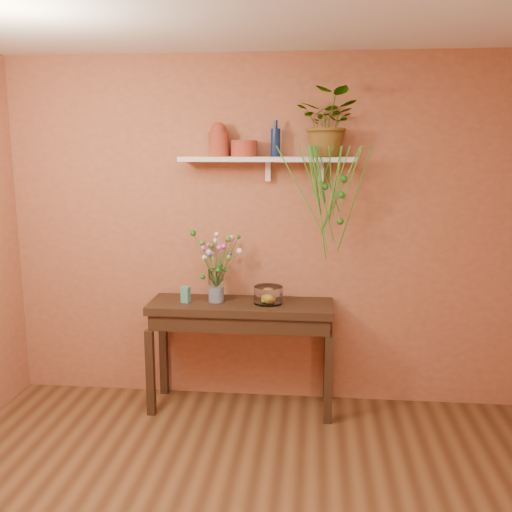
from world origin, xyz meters
name	(u,v)px	position (x,y,z in m)	size (l,w,h in m)	color
room	(221,300)	(0.00, 0.00, 1.35)	(4.04, 4.04, 2.70)	brown
sideboard	(241,318)	(-0.13, 1.76, 0.72)	(1.39, 0.45, 0.85)	#352216
wall_shelf	(269,160)	(0.06, 1.87, 1.92)	(1.30, 0.24, 0.19)	white
terracotta_jug	(219,140)	(-0.32, 1.89, 2.06)	(0.19, 0.19, 0.25)	#983422
terracotta_pot	(244,148)	(-0.12, 1.89, 2.00)	(0.20, 0.20, 0.12)	#983422
blue_bottle	(276,142)	(0.11, 1.90, 2.05)	(0.09, 0.09, 0.27)	#0E1F45
spider_plant	(329,123)	(0.50, 1.86, 2.18)	(0.44, 0.38, 0.49)	#1C6E18
plant_fronds	(331,190)	(0.52, 1.72, 1.70)	(0.67, 0.31, 0.82)	#1C6E18
glass_vase	(216,288)	(-0.33, 1.77, 0.95)	(0.12, 0.12, 0.25)	white
bouquet	(217,253)	(-0.32, 1.79, 1.22)	(0.40, 0.43, 0.43)	#386B28
glass_bowl	(268,296)	(0.07, 1.76, 0.91)	(0.22, 0.22, 0.13)	white
lemon	(268,298)	(0.07, 1.75, 0.89)	(0.08, 0.08, 0.08)	gold
carton	(186,295)	(-0.55, 1.72, 0.91)	(0.06, 0.05, 0.12)	teal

